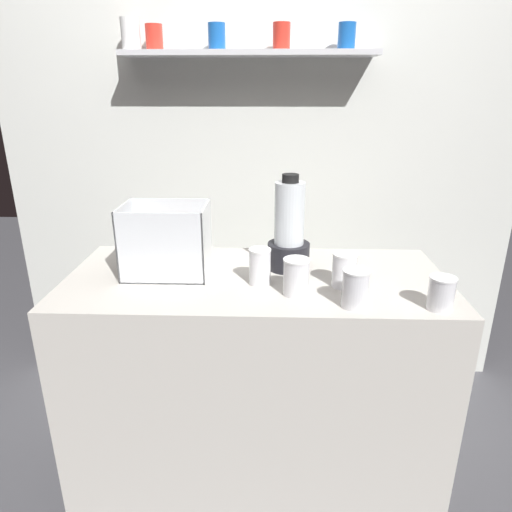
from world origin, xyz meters
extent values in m
plane|color=#4C4C51|center=(0.00, 0.00, 0.00)|extent=(8.00, 8.00, 0.00)
cube|color=beige|center=(0.00, 0.00, 0.45)|extent=(1.40, 0.64, 0.90)
cube|color=silver|center=(0.00, 0.77, 1.25)|extent=(2.60, 0.04, 2.50)
cube|color=silver|center=(-0.05, 0.65, 1.70)|extent=(1.13, 0.20, 0.02)
cylinder|color=red|center=(-0.48, 0.67, 1.77)|extent=(0.08, 0.08, 0.11)
cylinder|color=#1959B2|center=(-0.19, 0.64, 1.77)|extent=(0.08, 0.08, 0.11)
cylinder|color=red|center=(0.09, 0.63, 1.77)|extent=(0.08, 0.08, 0.11)
cylinder|color=#1959B2|center=(0.37, 0.64, 1.77)|extent=(0.08, 0.08, 0.11)
cylinder|color=white|center=(-0.58, 0.65, 1.78)|extent=(0.08, 0.08, 0.13)
cube|color=white|center=(-0.33, 0.02, 0.90)|extent=(0.31, 0.22, 0.01)
cube|color=white|center=(-0.33, -0.08, 1.03)|extent=(0.31, 0.01, 0.26)
cube|color=white|center=(-0.33, 0.13, 1.03)|extent=(0.31, 0.01, 0.26)
cube|color=white|center=(-0.48, 0.02, 1.03)|extent=(0.01, 0.22, 0.26)
cube|color=white|center=(-0.18, 0.02, 1.03)|extent=(0.01, 0.22, 0.26)
cone|color=orange|center=(-0.28, 0.02, 0.92)|extent=(0.15, 0.15, 0.03)
cone|color=orange|center=(-0.35, 0.02, 0.92)|extent=(0.14, 0.16, 0.03)
cone|color=orange|center=(-0.29, 0.04, 0.92)|extent=(0.14, 0.14, 0.03)
cone|color=orange|center=(-0.29, 0.01, 0.93)|extent=(0.15, 0.04, 0.03)
cone|color=orange|center=(-0.35, 0.03, 0.95)|extent=(0.05, 0.18, 0.03)
cone|color=orange|center=(-0.29, 0.02, 0.94)|extent=(0.11, 0.18, 0.02)
cone|color=orange|center=(-0.28, 0.04, 0.95)|extent=(0.13, 0.11, 0.02)
cone|color=orange|center=(-0.29, 0.01, 0.95)|extent=(0.13, 0.11, 0.03)
cone|color=orange|center=(-0.34, 0.01, 1.00)|extent=(0.10, 0.14, 0.04)
cone|color=orange|center=(-0.34, 0.03, 0.98)|extent=(0.15, 0.09, 0.03)
cylinder|color=black|center=(0.12, 0.09, 0.95)|extent=(0.16, 0.16, 0.10)
cylinder|color=silver|center=(0.12, 0.09, 1.12)|extent=(0.11, 0.11, 0.23)
cylinder|color=orange|center=(0.12, 0.09, 1.02)|extent=(0.10, 0.10, 0.04)
cylinder|color=black|center=(0.12, 0.09, 1.25)|extent=(0.06, 0.06, 0.03)
cylinder|color=white|center=(0.02, -0.07, 0.96)|extent=(0.08, 0.08, 0.12)
cylinder|color=orange|center=(0.02, -0.07, 0.94)|extent=(0.07, 0.07, 0.08)
cylinder|color=white|center=(0.02, -0.07, 1.03)|extent=(0.08, 0.08, 0.01)
cylinder|color=white|center=(0.14, -0.15, 0.96)|extent=(0.09, 0.09, 0.12)
cylinder|color=red|center=(0.14, -0.15, 0.94)|extent=(0.08, 0.08, 0.09)
cylinder|color=white|center=(0.14, -0.15, 1.02)|extent=(0.09, 0.09, 0.01)
cylinder|color=white|center=(0.31, -0.08, 0.96)|extent=(0.08, 0.08, 0.12)
cylinder|color=orange|center=(0.31, -0.08, 0.93)|extent=(0.08, 0.08, 0.07)
cylinder|color=white|center=(0.31, -0.08, 1.02)|extent=(0.09, 0.09, 0.01)
cylinder|color=white|center=(0.32, -0.24, 0.96)|extent=(0.08, 0.08, 0.12)
cylinder|color=orange|center=(0.32, -0.24, 0.95)|extent=(0.08, 0.08, 0.09)
cylinder|color=white|center=(0.32, -0.24, 1.02)|extent=(0.09, 0.09, 0.01)
cylinder|color=white|center=(0.59, -0.25, 0.95)|extent=(0.08, 0.08, 0.10)
cylinder|color=orange|center=(0.59, -0.25, 0.93)|extent=(0.07, 0.07, 0.06)
cylinder|color=white|center=(0.59, -0.25, 1.01)|extent=(0.08, 0.08, 0.01)
camera|label=1|loc=(0.05, -1.56, 1.56)|focal=32.07mm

